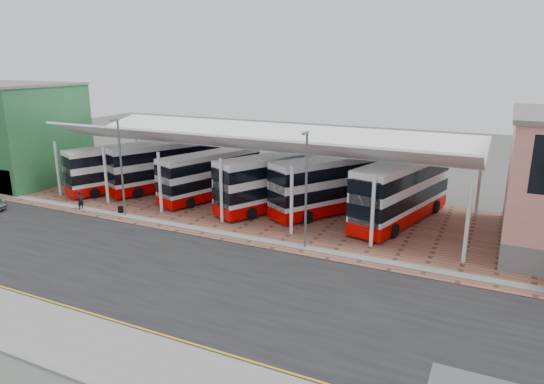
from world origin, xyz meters
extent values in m
plane|color=#474A45|center=(0.00, 0.00, 0.00)|extent=(140.00, 140.00, 0.00)
cube|color=black|center=(0.00, -1.00, 0.01)|extent=(120.00, 14.00, 0.02)
cube|color=brown|center=(2.00, 13.00, 0.03)|extent=(72.00, 16.00, 0.06)
cube|color=slate|center=(0.00, -9.00, 0.07)|extent=(120.00, 4.00, 0.14)
cube|color=slate|center=(0.00, 6.20, 0.07)|extent=(120.00, 0.80, 0.14)
cube|color=gold|center=(0.00, -7.00, 0.03)|extent=(120.00, 0.12, 0.01)
cube|color=gold|center=(0.00, -6.70, 0.03)|extent=(120.00, 0.12, 0.01)
cylinder|color=silver|center=(-24.00, 8.50, 2.60)|extent=(0.26, 0.26, 5.20)
cylinder|color=silver|center=(-24.00, 19.50, 2.30)|extent=(0.26, 0.26, 4.60)
cylinder|color=silver|center=(-18.00, 8.50, 2.60)|extent=(0.26, 0.26, 5.20)
cylinder|color=silver|center=(-18.00, 19.50, 2.30)|extent=(0.26, 0.26, 4.60)
cylinder|color=silver|center=(-12.00, 8.50, 2.60)|extent=(0.26, 0.26, 5.20)
cylinder|color=silver|center=(-12.00, 19.50, 2.30)|extent=(0.26, 0.26, 4.60)
cylinder|color=silver|center=(-6.00, 8.50, 2.60)|extent=(0.26, 0.26, 5.20)
cylinder|color=silver|center=(-6.00, 19.50, 2.30)|extent=(0.26, 0.26, 4.60)
cylinder|color=silver|center=(0.00, 8.50, 2.60)|extent=(0.26, 0.26, 5.20)
cylinder|color=silver|center=(0.00, 19.50, 2.30)|extent=(0.26, 0.26, 4.60)
cylinder|color=silver|center=(6.00, 8.50, 2.60)|extent=(0.26, 0.26, 5.20)
cylinder|color=silver|center=(6.00, 19.50, 2.30)|extent=(0.26, 0.26, 4.60)
cylinder|color=silver|center=(12.00, 8.50, 2.60)|extent=(0.26, 0.26, 5.20)
cylinder|color=silver|center=(12.00, 19.50, 2.30)|extent=(0.26, 0.26, 4.60)
cube|color=white|center=(-6.00, 10.70, 6.10)|extent=(37.00, 4.95, 1.95)
cube|color=white|center=(-6.00, 16.30, 5.90)|extent=(37.00, 7.12, 1.43)
cube|color=#2C693A|center=(-30.00, 11.00, 5.00)|extent=(6.20, 10.00, 10.00)
cube|color=#625F5D|center=(-30.00, 11.00, 10.10)|extent=(6.40, 10.20, 0.25)
cylinder|color=#585B5E|center=(-14.00, 6.30, 4.00)|extent=(0.16, 0.16, 8.00)
cube|color=#585B5E|center=(-14.00, 6.00, 8.00)|extent=(0.15, 0.90, 0.15)
cylinder|color=#585B5E|center=(2.00, 6.30, 4.00)|extent=(0.16, 0.16, 8.00)
cube|color=#585B5E|center=(2.00, 6.00, 8.00)|extent=(0.15, 0.90, 0.15)
cube|color=silver|center=(-20.04, 12.83, 2.39)|extent=(6.58, 10.74, 4.17)
cube|color=#C10301|center=(-20.04, 12.83, 0.69)|extent=(6.63, 10.79, 0.87)
cube|color=black|center=(-20.04, 12.83, 1.95)|extent=(6.63, 10.79, 0.92)
cube|color=black|center=(-20.04, 12.83, 3.51)|extent=(6.63, 10.79, 0.92)
cube|color=black|center=(-22.20, 8.01, 2.29)|extent=(2.03, 0.98, 3.49)
cylinder|color=black|center=(-22.54, 10.21, 0.55)|extent=(0.64, 1.00, 0.97)
cylinder|color=black|center=(-20.33, 9.22, 0.55)|extent=(0.64, 1.00, 0.97)
cylinder|color=black|center=(-19.75, 16.45, 0.55)|extent=(0.64, 1.00, 0.97)
cylinder|color=black|center=(-17.53, 15.46, 0.55)|extent=(0.64, 1.00, 0.97)
cube|color=silver|center=(-16.44, 14.85, 2.53)|extent=(6.98, 11.39, 4.43)
cube|color=#C10301|center=(-16.44, 14.85, 0.73)|extent=(7.03, 11.44, 0.93)
cube|color=black|center=(-16.44, 14.85, 2.07)|extent=(7.03, 11.44, 0.98)
cube|color=black|center=(-16.44, 14.85, 3.72)|extent=(7.03, 11.44, 0.98)
cube|color=black|center=(-18.73, 9.73, 2.43)|extent=(2.16, 1.04, 3.71)
cylinder|color=black|center=(-19.09, 12.07, 0.57)|extent=(0.68, 1.06, 1.03)
cylinder|color=black|center=(-16.74, 11.01, 0.57)|extent=(0.68, 1.06, 1.03)
cylinder|color=black|center=(-16.13, 18.68, 0.57)|extent=(0.68, 1.06, 1.03)
cylinder|color=black|center=(-13.78, 17.63, 0.57)|extent=(0.68, 1.06, 1.03)
cube|color=silver|center=(-10.57, 14.02, 2.33)|extent=(5.41, 10.62, 4.06)
cube|color=#C10301|center=(-10.57, 14.02, 0.67)|extent=(5.46, 10.66, 0.85)
cube|color=black|center=(-10.57, 14.02, 1.90)|extent=(5.46, 10.66, 0.90)
cube|color=black|center=(-10.57, 14.02, 3.41)|extent=(5.46, 10.66, 0.90)
cube|color=black|center=(-12.14, 9.12, 2.23)|extent=(2.05, 0.74, 3.40)
cylinder|color=black|center=(-12.71, 11.21, 0.53)|extent=(0.54, 0.98, 0.94)
cylinder|color=black|center=(-10.46, 10.49, 0.53)|extent=(0.54, 0.98, 0.94)
cylinder|color=black|center=(-10.69, 17.55, 0.53)|extent=(0.54, 0.98, 0.94)
cylinder|color=black|center=(-8.44, 16.83, 0.53)|extent=(0.54, 0.98, 0.94)
cube|color=silver|center=(-3.77, 13.86, 2.53)|extent=(7.24, 11.30, 4.42)
cube|color=#C10301|center=(-3.77, 13.86, 0.73)|extent=(7.29, 11.36, 0.93)
cube|color=black|center=(-3.77, 13.86, 2.07)|extent=(7.29, 11.36, 0.98)
cube|color=black|center=(-3.77, 13.86, 3.71)|extent=(7.29, 11.36, 0.98)
cube|color=black|center=(-6.21, 8.81, 2.43)|extent=(2.13, 1.10, 3.70)
cylinder|color=black|center=(-6.51, 11.16, 0.57)|extent=(0.71, 1.05, 1.03)
cylinder|color=black|center=(-4.19, 10.04, 0.57)|extent=(0.71, 1.05, 1.03)
cylinder|color=black|center=(-3.35, 17.68, 0.57)|extent=(0.71, 1.05, 1.03)
cylinder|color=black|center=(-1.04, 16.56, 0.57)|extent=(0.71, 1.05, 1.03)
cube|color=silver|center=(0.99, 14.93, 2.55)|extent=(8.14, 11.09, 4.46)
cube|color=#C10301|center=(0.99, 14.93, 0.73)|extent=(8.19, 11.15, 0.93)
cube|color=black|center=(0.99, 14.93, 2.08)|extent=(8.19, 11.15, 0.99)
cube|color=black|center=(0.99, 14.93, 3.74)|extent=(8.19, 11.15, 0.99)
cube|color=black|center=(-1.94, 10.10, 2.44)|extent=(2.05, 1.30, 3.73)
cylinder|color=black|center=(-2.01, 12.48, 0.58)|extent=(0.79, 1.04, 1.04)
cylinder|color=black|center=(0.21, 11.14, 0.58)|extent=(0.79, 1.04, 1.04)
cylinder|color=black|center=(1.78, 18.72, 0.58)|extent=(0.79, 1.04, 1.04)
cylinder|color=black|center=(4.00, 17.38, 0.58)|extent=(0.79, 1.04, 1.04)
cube|color=silver|center=(6.66, 14.95, 2.68)|extent=(5.55, 12.30, 4.69)
cube|color=#C10301|center=(6.66, 14.95, 0.77)|extent=(5.60, 12.35, 0.98)
cube|color=black|center=(6.66, 14.95, 2.19)|extent=(5.60, 12.35, 1.04)
cube|color=black|center=(6.66, 14.95, 3.93)|extent=(5.60, 12.35, 1.04)
cube|color=black|center=(5.22, 9.19, 2.57)|extent=(2.41, 0.70, 3.93)
cylinder|color=black|center=(4.41, 11.56, 0.61)|extent=(0.56, 1.13, 1.09)
cylinder|color=black|center=(7.05, 10.90, 0.61)|extent=(0.56, 1.13, 1.09)
cylinder|color=black|center=(6.26, 19.01, 0.61)|extent=(0.56, 1.13, 1.09)
cylinder|color=black|center=(8.91, 18.35, 0.61)|extent=(0.56, 1.13, 1.09)
imported|color=black|center=(-18.63, 6.00, 0.89)|extent=(0.46, 0.64, 1.66)
cube|color=black|center=(-14.79, 6.63, 0.38)|extent=(0.37, 0.26, 0.63)
camera|label=1|loc=(13.57, -22.60, 12.51)|focal=32.00mm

